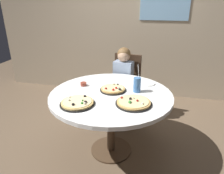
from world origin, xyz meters
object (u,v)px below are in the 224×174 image
at_px(pizza_cheese, 113,89).
at_px(pizza_pepperoni, 77,103).
at_px(chair_wooden, 125,83).
at_px(dining_table, 111,101).
at_px(pizza_veggie, 134,103).
at_px(diner_child, 121,90).
at_px(sauce_bowl, 83,84).
at_px(plate_small, 147,83).
at_px(soda_cup, 137,85).

relative_size(pizza_cheese, pizza_pepperoni, 0.86).
height_order(chair_wooden, pizza_pepperoni, chair_wooden).
bearing_deg(chair_wooden, pizza_pepperoni, -102.35).
bearing_deg(dining_table, pizza_veggie, -37.15).
distance_m(diner_child, pizza_veggie, 0.99).
relative_size(chair_wooden, diner_child, 0.88).
distance_m(pizza_cheese, pizza_pepperoni, 0.48).
bearing_deg(sauce_bowl, plate_small, 17.62).
height_order(chair_wooden, diner_child, diner_child).
distance_m(pizza_veggie, pizza_cheese, 0.38).
xyz_separation_m(chair_wooden, sauce_bowl, (-0.37, -0.75, 0.24)).
distance_m(diner_child, pizza_cheese, 0.69).
xyz_separation_m(soda_cup, plate_small, (0.10, 0.27, -0.08)).
bearing_deg(chair_wooden, diner_child, -98.84).
bearing_deg(pizza_veggie, soda_cup, 90.69).
bearing_deg(plate_small, pizza_cheese, -140.70).
relative_size(pizza_veggie, pizza_pepperoni, 1.05).
relative_size(sauce_bowl, plate_small, 0.39).
bearing_deg(soda_cup, pizza_cheese, -174.53).
relative_size(dining_table, soda_cup, 4.24).
bearing_deg(pizza_veggie, sauce_bowl, 151.66).
bearing_deg(diner_child, pizza_cheese, -88.19).
relative_size(dining_table, pizza_pepperoni, 3.93).
bearing_deg(sauce_bowl, diner_child, 58.70).
bearing_deg(pizza_veggie, diner_child, 107.19).
height_order(chair_wooden, soda_cup, soda_cup).
relative_size(soda_cup, plate_small, 1.71).
height_order(chair_wooden, pizza_cheese, chair_wooden).
height_order(dining_table, chair_wooden, chair_wooden).
bearing_deg(plate_small, sauce_bowl, -162.38).
height_order(dining_table, pizza_veggie, pizza_veggie).
distance_m(chair_wooden, soda_cup, 0.88).
bearing_deg(diner_child, plate_small, -42.22).
xyz_separation_m(chair_wooden, pizza_veggie, (0.25, -1.09, 0.24)).
distance_m(dining_table, plate_small, 0.52).
distance_m(chair_wooden, diner_child, 0.19).
relative_size(soda_cup, sauce_bowl, 4.40).
distance_m(pizza_veggie, sauce_bowl, 0.71).
xyz_separation_m(pizza_veggie, soda_cup, (-0.00, 0.30, 0.06)).
relative_size(dining_table, diner_child, 1.20).
distance_m(pizza_veggie, pizza_pepperoni, 0.53).
xyz_separation_m(dining_table, pizza_cheese, (0.01, 0.07, 0.11)).
distance_m(dining_table, pizza_pepperoni, 0.42).
bearing_deg(chair_wooden, pizza_veggie, -76.93).
bearing_deg(soda_cup, diner_child, 114.57).
xyz_separation_m(diner_child, soda_cup, (0.28, -0.60, 0.35)).
distance_m(pizza_pepperoni, sauce_bowl, 0.47).
xyz_separation_m(diner_child, sauce_bowl, (-0.35, -0.57, 0.29)).
bearing_deg(dining_table, sauce_bowl, 159.38).
bearing_deg(pizza_veggie, pizza_pepperoni, -166.51).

